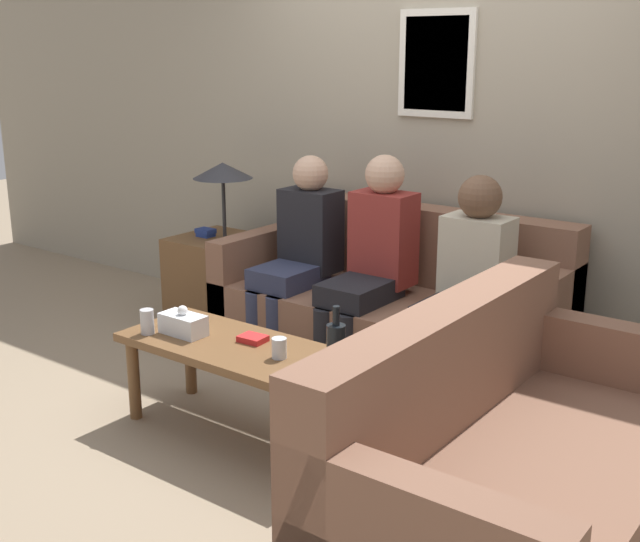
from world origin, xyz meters
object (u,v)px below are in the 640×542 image
object	(u,v)px
couch_side	(511,479)
coffee_table	(241,358)
drinking_glass	(279,348)
person_left	(299,249)
person_right	(466,281)
couch_main	(390,314)
person_middle	(371,258)
wine_bottle	(336,345)

from	to	relation	value
couch_side	coffee_table	distance (m)	1.43
couch_side	drinking_glass	size ratio (longest dim) A/B	18.19
person_left	person_right	distance (m)	1.10
couch_main	person_middle	world-z (taller)	person_middle
coffee_table	person_middle	size ratio (longest dim) A/B	0.98
couch_main	coffee_table	size ratio (longest dim) A/B	1.61
wine_bottle	drinking_glass	distance (m)	0.28
coffee_table	person_right	distance (m)	1.20
couch_side	person_middle	size ratio (longest dim) A/B	1.38
person_middle	person_right	world-z (taller)	person_middle
couch_side	person_left	distance (m)	2.21
person_left	person_right	size ratio (longest dim) A/B	1.01
drinking_glass	person_middle	bearing A→B (deg)	100.46
couch_side	person_right	xyz separation A→B (m)	(-0.76, 1.11, 0.34)
couch_main	person_left	world-z (taller)	person_left
couch_side	wine_bottle	size ratio (longest dim) A/B	6.01
person_middle	person_left	bearing A→B (deg)	-178.33
wine_bottle	person_left	size ratio (longest dim) A/B	0.24
coffee_table	person_left	size ratio (longest dim) A/B	1.02
person_right	drinking_glass	bearing A→B (deg)	-112.82
drinking_glass	person_middle	world-z (taller)	person_middle
couch_side	couch_main	bearing A→B (deg)	45.50
person_middle	person_right	size ratio (longest dim) A/B	1.04
couch_main	person_middle	size ratio (longest dim) A/B	1.59
coffee_table	wine_bottle	world-z (taller)	wine_bottle
person_left	coffee_table	bearing A→B (deg)	-66.12
wine_bottle	drinking_glass	size ratio (longest dim) A/B	3.03
couch_side	person_middle	distance (m)	1.82
wine_bottle	couch_main	bearing A→B (deg)	110.53
drinking_glass	coffee_table	bearing A→B (deg)	177.54
person_right	person_middle	bearing A→B (deg)	175.62
wine_bottle	drinking_glass	world-z (taller)	wine_bottle
coffee_table	wine_bottle	xyz separation A→B (m)	(0.52, 0.04, 0.17)
drinking_glass	couch_main	bearing A→B (deg)	97.05
couch_main	person_left	size ratio (longest dim) A/B	1.64
couch_main	couch_side	bearing A→B (deg)	-44.50
couch_side	person_left	xyz separation A→B (m)	(-1.86, 1.14, 0.34)
coffee_table	person_left	distance (m)	1.12
drinking_glass	person_right	size ratio (longest dim) A/B	0.08
person_right	wine_bottle	bearing A→B (deg)	-98.65
person_left	drinking_glass	bearing A→B (deg)	-55.72
couch_side	wine_bottle	distance (m)	0.95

